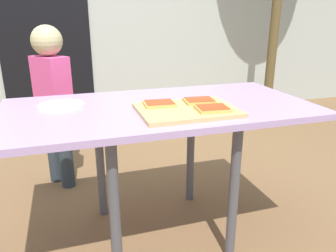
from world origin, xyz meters
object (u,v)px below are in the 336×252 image
(pizza_slice_far_right, at_px, (199,101))
(dining_table, at_px, (160,120))
(child_left, at_px, (53,95))
(cutting_board, at_px, (187,110))
(pizza_slice_far_left, at_px, (159,104))
(plate_white_left, at_px, (61,105))
(pizza_slice_near_right, at_px, (213,108))

(pizza_slice_far_right, bearing_deg, dining_table, 158.24)
(child_left, bearing_deg, cutting_board, -56.34)
(pizza_slice_far_left, xyz_separation_m, plate_white_left, (-0.43, 0.19, -0.02))
(pizza_slice_near_right, bearing_deg, pizza_slice_far_left, 143.17)
(dining_table, xyz_separation_m, plate_white_left, (-0.45, 0.12, 0.08))
(pizza_slice_far_left, relative_size, pizza_slice_near_right, 0.98)
(dining_table, bearing_deg, pizza_slice_near_right, -49.71)
(pizza_slice_far_left, bearing_deg, child_left, 121.08)
(dining_table, height_order, plate_white_left, plate_white_left)
(pizza_slice_far_right, height_order, child_left, child_left)
(cutting_board, xyz_separation_m, plate_white_left, (-0.53, 0.27, -0.00))
(plate_white_left, bearing_deg, pizza_slice_far_left, -23.56)
(pizza_slice_far_left, relative_size, child_left, 0.14)
(pizza_slice_far_left, distance_m, pizza_slice_near_right, 0.25)
(cutting_board, bearing_deg, dining_table, 120.98)
(cutting_board, height_order, pizza_slice_far_right, pizza_slice_far_right)
(dining_table, bearing_deg, cutting_board, -59.02)
(pizza_slice_far_right, height_order, pizza_slice_far_left, same)
(cutting_board, bearing_deg, plate_white_left, 153.46)
(cutting_board, relative_size, pizza_slice_far_left, 2.92)
(pizza_slice_far_left, height_order, child_left, child_left)
(cutting_board, relative_size, child_left, 0.40)
(cutting_board, xyz_separation_m, pizza_slice_near_right, (0.09, -0.07, 0.02))
(cutting_board, relative_size, pizza_slice_far_right, 2.84)
(plate_white_left, bearing_deg, pizza_slice_far_right, -17.30)
(plate_white_left, bearing_deg, cutting_board, -26.54)
(plate_white_left, height_order, child_left, child_left)
(dining_table, relative_size, plate_white_left, 6.80)
(pizza_slice_near_right, bearing_deg, pizza_slice_far_right, 91.15)
(plate_white_left, bearing_deg, child_left, 95.17)
(pizza_slice_far_right, distance_m, plate_white_left, 0.65)
(cutting_board, height_order, plate_white_left, cutting_board)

